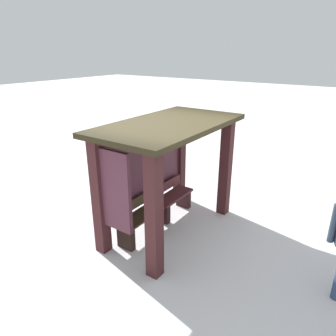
% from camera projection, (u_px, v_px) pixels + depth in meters
% --- Properties ---
extents(ground_plane, '(60.00, 60.00, 0.00)m').
position_uv_depth(ground_plane, '(169.00, 229.00, 6.36)').
color(ground_plane, white).
extents(bus_shelter, '(2.99, 1.64, 2.21)m').
position_uv_depth(bus_shelter, '(161.00, 157.00, 5.82)').
color(bus_shelter, '#411E20').
rests_on(bus_shelter, ground).
extents(bench_left_inside, '(1.04, 0.41, 0.76)m').
position_uv_depth(bench_left_inside, '(139.00, 222.00, 5.96)').
color(bench_left_inside, '#433221').
rests_on(bench_left_inside, ground).
extents(bench_center_inside, '(1.04, 0.39, 0.75)m').
position_uv_depth(bench_center_inside, '(173.00, 200.00, 6.83)').
color(bench_center_inside, '#59292D').
rests_on(bench_center_inside, ground).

